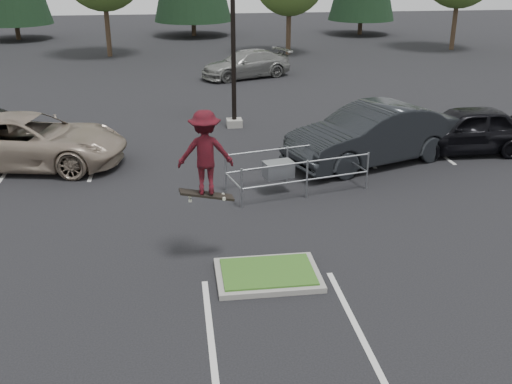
{
  "coord_description": "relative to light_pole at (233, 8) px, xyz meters",
  "views": [
    {
      "loc": [
        -1.75,
        -11.05,
        6.45
      ],
      "look_at": [
        -0.05,
        1.5,
        1.38
      ],
      "focal_mm": 42.0,
      "sensor_mm": 36.0,
      "label": 1
    }
  ],
  "objects": [
    {
      "name": "grass_median",
      "position": [
        -0.5,
        -12.0,
        -4.48
      ],
      "size": [
        2.2,
        1.6,
        0.16
      ],
      "color": "gray",
      "rests_on": "ground"
    },
    {
      "name": "car_far_silver",
      "position": [
        1.75,
        10.0,
        -3.82
      ],
      "size": [
        5.5,
        3.82,
        1.48
      ],
      "primitive_type": "imported",
      "rotation": [
        0.0,
        0.0,
        5.09
      ],
      "color": "gray",
      "rests_on": "ground"
    },
    {
      "name": "light_pole",
      "position": [
        0.0,
        0.0,
        0.0
      ],
      "size": [
        0.7,
        0.6,
        10.12
      ],
      "color": "gray",
      "rests_on": "ground"
    },
    {
      "name": "cart_corral",
      "position": [
        0.67,
        -7.16,
        -3.86
      ],
      "size": [
        4.16,
        2.29,
        1.12
      ],
      "rotation": [
        0.0,
        0.0,
        0.23
      ],
      "color": "#919499",
      "rests_on": "ground"
    },
    {
      "name": "stall_lines",
      "position": [
        -1.85,
        -5.98,
        -4.56
      ],
      "size": [
        22.62,
        17.6,
        0.01
      ],
      "color": "silver",
      "rests_on": "ground"
    },
    {
      "name": "ground",
      "position": [
        -0.5,
        -12.0,
        -4.56
      ],
      "size": [
        120.0,
        120.0,
        0.0
      ],
      "primitive_type": "plane",
      "color": "black",
      "rests_on": "ground"
    },
    {
      "name": "car_l_tan",
      "position": [
        -7.0,
        -3.78,
        -3.72
      ],
      "size": [
        6.47,
        3.86,
        1.68
      ],
      "primitive_type": "imported",
      "rotation": [
        0.0,
        0.0,
        1.39
      ],
      "color": "gray",
      "rests_on": "ground"
    },
    {
      "name": "car_r_black",
      "position": [
        7.5,
        -4.37,
        -3.75
      ],
      "size": [
        4.81,
        2.01,
        1.62
      ],
      "primitive_type": "imported",
      "rotation": [
        0.0,
        0.0,
        4.69
      ],
      "color": "black",
      "rests_on": "ground"
    },
    {
      "name": "car_r_charc",
      "position": [
        4.0,
        -5.0,
        -3.6
      ],
      "size": [
        6.14,
        3.94,
        1.91
      ],
      "primitive_type": "imported",
      "rotation": [
        0.0,
        0.0,
        5.07
      ],
      "color": "black",
      "rests_on": "ground"
    },
    {
      "name": "skateboarder",
      "position": [
        -1.7,
        -11.0,
        -2.04
      ],
      "size": [
        1.2,
        0.71,
        2.03
      ],
      "rotation": [
        0.0,
        0.0,
        3.11
      ],
      "color": "black",
      "rests_on": "ground"
    }
  ]
}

